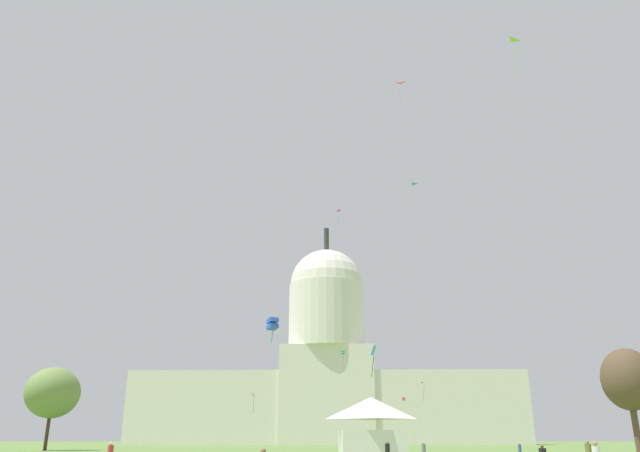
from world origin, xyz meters
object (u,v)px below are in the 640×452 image
object	(u,v)px
event_tent	(372,426)
kite_blue_low	(272,324)
kite_violet_low	(254,398)
kite_lime_high	(512,46)
kite_orange_mid	(427,320)
kite_cyan_low	(373,353)
capitol_building	(327,373)
tree_east_far	(628,380)
kite_magenta_high	(340,214)
kite_black_low	(424,385)
person_grey_near_tree_west	(424,450)
kite_red_low	(404,399)
kite_turquoise_high	(413,184)
person_black_lawn_far_right	(387,452)
person_denim_edge_west	(520,450)
kite_pink_high	(401,87)
tree_west_mid	(53,393)
kite_green_mid	(342,353)

from	to	relation	value
event_tent	kite_blue_low	world-z (taller)	kite_blue_low
kite_violet_low	kite_lime_high	world-z (taller)	kite_lime_high
kite_orange_mid	kite_lime_high	size ratio (longest dim) A/B	0.54
kite_orange_mid	kite_cyan_low	bearing A→B (deg)	175.94
capitol_building	tree_east_far	size ratio (longest dim) A/B	9.42
kite_magenta_high	kite_black_low	size ratio (longest dim) A/B	0.70
person_grey_near_tree_west	kite_red_low	bearing A→B (deg)	26.56
kite_violet_low	kite_turquoise_high	bearing A→B (deg)	82.40
person_grey_near_tree_west	kite_red_low	distance (m)	97.75
person_grey_near_tree_west	kite_cyan_low	bearing A→B (deg)	48.17
person_black_lawn_far_right	kite_violet_low	xyz separation A→B (m)	(-23.77, 89.32, 10.18)
person_denim_edge_west	kite_violet_low	size ratio (longest dim) A/B	0.32
kite_lime_high	person_grey_near_tree_west	bearing A→B (deg)	-53.82
kite_pink_high	person_grey_near_tree_west	bearing A→B (deg)	104.79
person_black_lawn_far_right	kite_black_low	distance (m)	92.20
person_black_lawn_far_right	kite_cyan_low	world-z (taller)	kite_cyan_low
capitol_building	kite_cyan_low	bearing A→B (deg)	-86.20
kite_orange_mid	kite_black_low	bearing A→B (deg)	177.50
kite_blue_low	person_denim_edge_west	bearing A→B (deg)	-14.50
event_tent	tree_west_mid	distance (m)	61.82
kite_lime_high	capitol_building	bearing A→B (deg)	-108.48
kite_black_low	kite_lime_high	bearing A→B (deg)	177.62
person_grey_near_tree_west	kite_magenta_high	distance (m)	97.46
capitol_building	kite_blue_low	world-z (taller)	capitol_building
person_black_lawn_far_right	kite_magenta_high	xyz separation A→B (m)	(-2.85, 90.95, 57.13)
person_black_lawn_far_right	kite_pink_high	size ratio (longest dim) A/B	0.61
kite_orange_mid	kite_blue_low	bearing A→B (deg)	173.70
person_black_lawn_far_right	kite_magenta_high	bearing A→B (deg)	53.45
kite_red_low	kite_turquoise_high	bearing A→B (deg)	-138.50
kite_pink_high	kite_red_low	distance (m)	100.64
capitol_building	person_denim_edge_west	xyz separation A→B (m)	(21.35, -134.85, -21.18)
tree_east_far	person_grey_near_tree_west	world-z (taller)	tree_east_far
kite_magenta_high	kite_black_low	xyz separation A→B (m)	(19.56, -1.22, -44.07)
capitol_building	kite_magenta_high	world-z (taller)	capitol_building
kite_pink_high	kite_lime_high	xyz separation A→B (m)	(12.92, -9.54, -0.30)
event_tent	kite_lime_high	xyz separation A→B (m)	(18.72, -2.79, 45.27)
kite_turquoise_high	kite_blue_low	distance (m)	77.34
event_tent	kite_violet_low	world-z (taller)	kite_violet_low
event_tent	tree_east_far	world-z (taller)	tree_east_far
person_denim_edge_west	kite_cyan_low	world-z (taller)	kite_cyan_low
kite_lime_high	kite_turquoise_high	size ratio (longest dim) A/B	2.88
person_black_lawn_far_right	kite_red_low	bearing A→B (deg)	44.45
person_grey_near_tree_west	kite_black_low	xyz separation A→B (m)	(11.73, 77.30, 13.12)
kite_violet_low	kite_lime_high	distance (m)	100.07
kite_pink_high	kite_blue_low	size ratio (longest dim) A/B	1.11
person_denim_edge_west	kite_red_low	world-z (taller)	kite_red_low
person_grey_near_tree_west	kite_lime_high	distance (m)	49.75
kite_green_mid	kite_orange_mid	xyz separation A→B (m)	(25.57, 36.11, 14.05)
person_black_lawn_far_right	kite_violet_low	size ratio (longest dim) A/B	0.35
kite_green_mid	kite_magenta_high	bearing A→B (deg)	55.15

